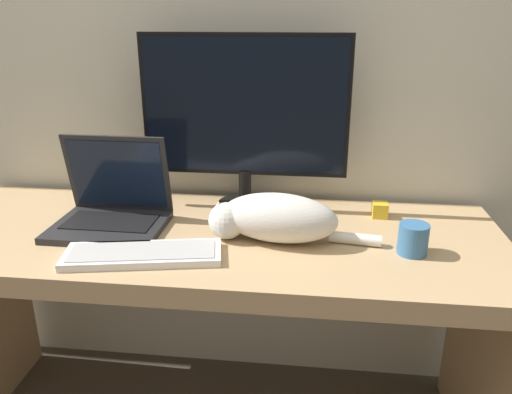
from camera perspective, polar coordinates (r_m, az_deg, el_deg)
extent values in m
cube|color=beige|center=(1.70, -3.17, 19.20)|extent=(6.40, 0.06, 2.60)
cube|color=tan|center=(1.48, -5.14, -5.13)|extent=(1.70, 0.63, 0.06)
cube|color=tan|center=(1.73, 24.12, -17.07)|extent=(0.04, 0.58, 0.67)
cylinder|color=black|center=(1.64, -1.25, -0.93)|extent=(0.18, 0.18, 0.02)
cylinder|color=black|center=(1.61, -1.27, 1.20)|extent=(0.04, 0.04, 0.11)
cube|color=black|center=(1.55, -1.31, 10.33)|extent=(0.64, 0.02, 0.43)
cube|color=black|center=(1.54, -1.37, 10.26)|extent=(0.62, 0.01, 0.41)
cube|color=#232326|center=(1.54, -16.49, -3.30)|extent=(0.32, 0.25, 0.02)
cube|color=black|center=(1.54, -16.31, -2.69)|extent=(0.26, 0.14, 0.00)
cube|color=#232326|center=(1.58, -15.53, 2.59)|extent=(0.32, 0.06, 0.25)
cube|color=black|center=(1.57, -15.60, 2.50)|extent=(0.29, 0.05, 0.22)
cube|color=white|center=(1.34, -12.79, -6.43)|extent=(0.42, 0.21, 0.02)
cube|color=#B3B3B3|center=(1.34, -12.82, -6.00)|extent=(0.39, 0.18, 0.00)
ellipsoid|color=silver|center=(1.39, 2.61, -2.38)|extent=(0.35, 0.19, 0.14)
ellipsoid|color=white|center=(1.37, 3.31, -1.00)|extent=(0.16, 0.13, 0.05)
sphere|color=silver|center=(1.41, -3.34, -2.72)|extent=(0.11, 0.11, 0.11)
cone|color=white|center=(1.40, -4.30, -1.00)|extent=(0.03, 0.03, 0.03)
cone|color=white|center=(1.39, -2.44, -1.17)|extent=(0.03, 0.03, 0.03)
cylinder|color=white|center=(1.41, 11.26, -4.71)|extent=(0.15, 0.05, 0.03)
cylinder|color=teal|center=(1.39, 17.52, -4.60)|extent=(0.08, 0.08, 0.08)
cube|color=gold|center=(1.61, 13.97, -1.45)|extent=(0.05, 0.05, 0.05)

